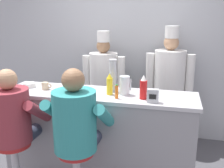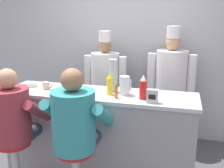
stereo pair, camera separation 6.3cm
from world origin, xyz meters
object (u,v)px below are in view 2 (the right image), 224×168
(hot_sauce_bottle_orange, at_px, (116,92))
(cup_stack_steel, at_px, (113,76))
(water_pitcher_clear, at_px, (125,85))
(diner_seated_teal, at_px, (75,124))
(breakfast_plate, at_px, (84,90))
(napkin_dispenser_chrome, at_px, (152,96))
(ketchup_bottle_red, at_px, (143,88))
(cook_in_whites_far, at_px, (171,82))
(coffee_mug_tan, at_px, (46,85))
(mustard_bottle_yellow, at_px, (110,85))
(cook_in_whites_near, at_px, (105,81))
(cereal_bowl, at_px, (31,84))
(diner_seated_maroon, at_px, (13,119))

(hot_sauce_bottle_orange, bearing_deg, cup_stack_steel, 112.08)
(water_pitcher_clear, distance_m, diner_seated_teal, 0.71)
(breakfast_plate, relative_size, diner_seated_teal, 0.17)
(water_pitcher_clear, bearing_deg, napkin_dispenser_chrome, -31.42)
(ketchup_bottle_red, relative_size, cook_in_whites_far, 0.15)
(coffee_mug_tan, bearing_deg, mustard_bottle_yellow, -1.03)
(napkin_dispenser_chrome, relative_size, cook_in_whites_far, 0.08)
(cook_in_whites_near, relative_size, cook_in_whites_far, 0.95)
(breakfast_plate, bearing_deg, cook_in_whites_near, 90.99)
(cook_in_whites_far, bearing_deg, coffee_mug_tan, -143.91)
(mustard_bottle_yellow, bearing_deg, coffee_mug_tan, 178.97)
(coffee_mug_tan, bearing_deg, napkin_dispenser_chrome, -7.99)
(napkin_dispenser_chrome, bearing_deg, breakfast_plate, 164.63)
(ketchup_bottle_red, distance_m, cup_stack_steel, 0.42)
(cereal_bowl, height_order, cup_stack_steel, cup_stack_steel)
(napkin_dispenser_chrome, relative_size, diner_seated_teal, 0.10)
(ketchup_bottle_red, height_order, water_pitcher_clear, ketchup_bottle_red)
(ketchup_bottle_red, bearing_deg, cook_in_whites_near, 124.24)
(breakfast_plate, distance_m, cup_stack_steel, 0.38)
(breakfast_plate, relative_size, cereal_bowl, 1.62)
(ketchup_bottle_red, xyz_separation_m, water_pitcher_clear, (-0.22, 0.11, -0.02))
(water_pitcher_clear, xyz_separation_m, coffee_mug_tan, (-0.95, -0.02, -0.06))
(hot_sauce_bottle_orange, relative_size, cook_in_whites_near, 0.09)
(ketchup_bottle_red, xyz_separation_m, cook_in_whites_near, (-0.72, 1.06, -0.24))
(napkin_dispenser_chrome, height_order, cook_in_whites_near, cook_in_whites_near)
(cook_in_whites_near, bearing_deg, napkin_dispenser_chrome, -54.27)
(mustard_bottle_yellow, bearing_deg, water_pitcher_clear, 12.32)
(hot_sauce_bottle_orange, xyz_separation_m, water_pitcher_clear, (0.05, 0.16, 0.03))
(mustard_bottle_yellow, height_order, hot_sauce_bottle_orange, mustard_bottle_yellow)
(ketchup_bottle_red, height_order, breakfast_plate, ketchup_bottle_red)
(mustard_bottle_yellow, bearing_deg, napkin_dispenser_chrome, -18.60)
(ketchup_bottle_red, height_order, cup_stack_steel, cup_stack_steel)
(cereal_bowl, bearing_deg, water_pitcher_clear, -1.40)
(diner_seated_maroon, bearing_deg, cook_in_whites_far, 45.83)
(hot_sauce_bottle_orange, xyz_separation_m, cook_in_whites_near, (-0.45, 1.12, -0.19))
(ketchup_bottle_red, height_order, napkin_dispenser_chrome, ketchup_bottle_red)
(cook_in_whites_near, bearing_deg, diner_seated_maroon, -109.89)
(breakfast_plate, distance_m, cereal_bowl, 0.70)
(cook_in_whites_near, bearing_deg, hot_sauce_bottle_orange, -68.02)
(ketchup_bottle_red, relative_size, cook_in_whites_near, 0.16)
(ketchup_bottle_red, xyz_separation_m, diner_seated_teal, (-0.58, -0.44, -0.28))
(mustard_bottle_yellow, relative_size, cup_stack_steel, 0.65)
(cup_stack_steel, height_order, napkin_dispenser_chrome, cup_stack_steel)
(cook_in_whites_far, bearing_deg, mustard_bottle_yellow, -120.85)
(ketchup_bottle_red, bearing_deg, diner_seated_maroon, -160.76)
(ketchup_bottle_red, height_order, diner_seated_maroon, diner_seated_maroon)
(cup_stack_steel, xyz_separation_m, cook_in_whites_far, (0.61, 0.92, -0.26))
(mustard_bottle_yellow, relative_size, napkin_dispenser_chrome, 1.75)
(coffee_mug_tan, relative_size, cook_in_whites_far, 0.07)
(cereal_bowl, distance_m, napkin_dispenser_chrome, 1.53)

